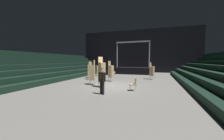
{
  "coord_description": "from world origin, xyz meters",
  "views": [
    {
      "loc": [
        3.56,
        -10.68,
        2.16
      ],
      "look_at": [
        0.11,
        -0.44,
        1.4
      ],
      "focal_mm": 21.23,
      "sensor_mm": 36.0,
      "label": 1
    }
  ],
  "objects": [
    {
      "name": "bleacher_bank_left",
      "position": [
        -8.38,
        1.0,
        1.58
      ],
      "size": [
        5.25,
        24.0,
        3.15
      ],
      "rotation": [
        0.0,
        0.0,
        1.57
      ],
      "color": "black",
      "rests_on": "ground_plane"
    },
    {
      "name": "chair_stack_front_left",
      "position": [
        3.07,
        5.25,
        0.98
      ],
      "size": [
        0.57,
        0.57,
        1.96
      ],
      "rotation": [
        0.0,
        0.0,
        4.35
      ],
      "color": "#B2B5BA",
      "rests_on": "ground_plane"
    },
    {
      "name": "chair_stack_mid_right",
      "position": [
        -3.75,
        2.94,
        0.86
      ],
      "size": [
        0.59,
        0.59,
        1.71
      ],
      "rotation": [
        0.0,
        0.0,
        0.47
      ],
      "color": "#B2B5BA",
      "rests_on": "ground_plane"
    },
    {
      "name": "chair_stack_rear_right",
      "position": [
        -4.42,
        6.63,
        0.94
      ],
      "size": [
        0.62,
        0.62,
        1.88
      ],
      "rotation": [
        0.0,
        0.0,
        2.48
      ],
      "color": "#B2B5BA",
      "rests_on": "ground_plane"
    },
    {
      "name": "stage_riser",
      "position": [
        0.0,
        11.3,
        0.6
      ],
      "size": [
        5.52,
        3.29,
        5.16
      ],
      "color": "black",
      "rests_on": "ground_plane"
    },
    {
      "name": "chair_stack_rear_left",
      "position": [
        -4.52,
        4.38,
        1.03
      ],
      "size": [
        0.62,
        0.62,
        2.05
      ],
      "rotation": [
        0.0,
        0.0,
        0.87
      ],
      "color": "#B2B5BA",
      "rests_on": "ground_plane"
    },
    {
      "name": "man_with_tie",
      "position": [
        0.28,
        -2.95,
        0.95
      ],
      "size": [
        0.57,
        0.33,
        1.69
      ],
      "rotation": [
        0.0,
        0.0,
        2.86
      ],
      "color": "black",
      "rests_on": "ground_plane"
    },
    {
      "name": "chair_stack_mid_centre",
      "position": [
        -1.91,
        -0.01,
        1.11
      ],
      "size": [
        0.55,
        0.55,
        2.22
      ],
      "rotation": [
        0.0,
        0.0,
        1.86
      ],
      "color": "#B2B5BA",
      "rests_on": "ground_plane"
    },
    {
      "name": "chair_stack_front_right",
      "position": [
        -0.95,
        2.36,
        1.07
      ],
      "size": [
        0.54,
        0.54,
        2.14
      ],
      "rotation": [
        0.0,
        0.0,
        4.45
      ],
      "color": "#B2B5BA",
      "rests_on": "ground_plane"
    },
    {
      "name": "chair_stack_mid_left",
      "position": [
        -0.65,
        -0.79,
        1.24
      ],
      "size": [
        0.61,
        0.61,
        2.48
      ],
      "rotation": [
        0.0,
        0.0,
        4.13
      ],
      "color": "#B2B5BA",
      "rests_on": "ground_plane"
    },
    {
      "name": "ground_plane",
      "position": [
        0.0,
        0.0,
        -0.05
      ],
      "size": [
        22.0,
        30.0,
        0.1
      ],
      "primitive_type": "cube",
      "color": "slate"
    },
    {
      "name": "arena_end_wall",
      "position": [
        0.0,
        15.0,
        4.0
      ],
      "size": [
        22.0,
        0.3,
        8.0
      ],
      "primitive_type": "cube",
      "color": "black",
      "rests_on": "ground_plane"
    },
    {
      "name": "equipment_road_case",
      "position": [
        -3.71,
        8.06,
        0.34
      ],
      "size": [
        1.07,
        0.94,
        0.68
      ],
      "primitive_type": "cube",
      "rotation": [
        0.0,
        0.0,
        0.47
      ],
      "color": "black",
      "rests_on": "ground_plane"
    },
    {
      "name": "loose_chair_near_man",
      "position": [
        2.04,
        -1.26,
        0.53
      ],
      "size": [
        0.56,
        0.56,
        0.95
      ],
      "rotation": [
        0.0,
        0.0,
        1.91
      ],
      "color": "#B2B5BA",
      "rests_on": "ground_plane"
    }
  ]
}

